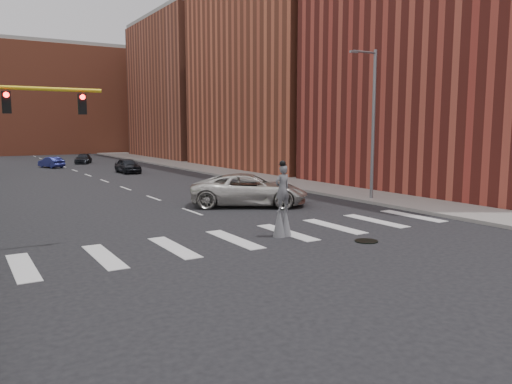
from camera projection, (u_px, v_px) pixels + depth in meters
name	position (u px, v px, depth m)	size (l,w,h in m)	color
ground_plane	(275.00, 241.00, 19.74)	(160.00, 160.00, 0.00)	black
sidewalk_right	(240.00, 174.00, 47.36)	(5.00, 90.00, 0.18)	gray
manhole	(366.00, 241.00, 19.58)	(0.90, 0.90, 0.04)	black
building_near	(467.00, 37.00, 36.41)	(16.00, 20.00, 22.00)	maroon
building_mid	(293.00, 59.00, 54.95)	(16.00, 22.00, 24.00)	#AD5136
building_far	(201.00, 91.00, 75.57)	(16.00, 22.00, 20.00)	#9A4E38
building_backdrop	(61.00, 102.00, 87.85)	(26.00, 14.00, 18.00)	#AD5136
streetlight	(372.00, 120.00, 29.80)	(2.05, 0.20, 9.00)	slate
stilt_performer	(282.00, 205.00, 20.36)	(0.84, 0.54, 3.13)	#362315
suv_crossing	(249.00, 190.00, 28.46)	(3.05, 6.62, 1.84)	beige
car_near	(128.00, 166.00, 49.08)	(1.69, 4.21, 1.43)	black
car_mid	(51.00, 162.00, 55.51)	(1.29, 3.69, 1.21)	navy
car_far	(83.00, 159.00, 62.05)	(1.65, 4.05, 1.18)	black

